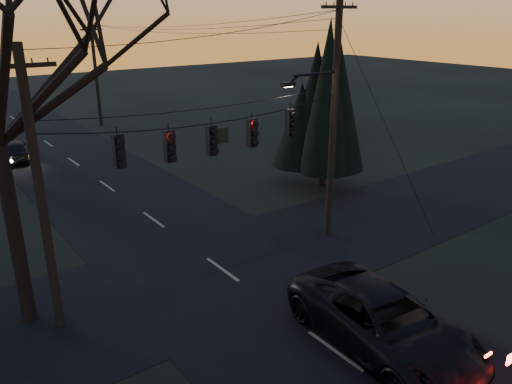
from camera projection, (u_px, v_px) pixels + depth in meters
main_road at (121, 196)px, 26.50m from camera, size 8.00×120.00×0.02m
cross_road at (222, 270)px, 18.92m from camera, size 60.00×7.00×0.02m
utility_pole_right at (327, 234)px, 21.99m from camera, size 5.00×0.30×10.00m
utility_pole_left at (61, 325)px, 15.58m from camera, size 1.80×0.30×8.50m
utility_pole_far_r at (101, 125)px, 43.22m from camera, size 1.80×0.30×8.50m
span_signal_assembly at (213, 138)px, 17.04m from camera, size 11.50×0.44×1.67m
evergreen_right at (325, 103)px, 26.64m from camera, size 3.87×3.87×8.11m
suv_near at (383, 321)px, 14.29m from camera, size 3.41×6.45×1.73m
sedan_oncoming_a at (14, 151)px, 32.60m from camera, size 2.08×4.28×1.41m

